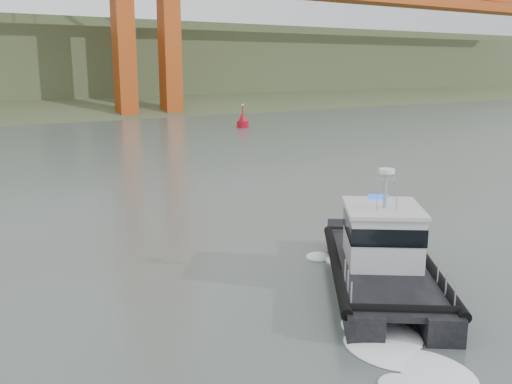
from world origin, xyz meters
TOP-DOWN VIEW (x-y plane):
  - ground at (0.00, 0.00)m, footprint 400.00×400.00m
  - patrol_boat at (0.02, -0.89)m, footprint 8.65×9.97m
  - nav_buoy at (25.57, 50.96)m, footprint 1.66×1.66m

SIDE VIEW (x-z plane):
  - ground at x=0.00m, z-range 0.00..0.00m
  - nav_buoy at x=25.57m, z-range -0.82..2.63m
  - patrol_boat at x=0.02m, z-range -1.18..3.56m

